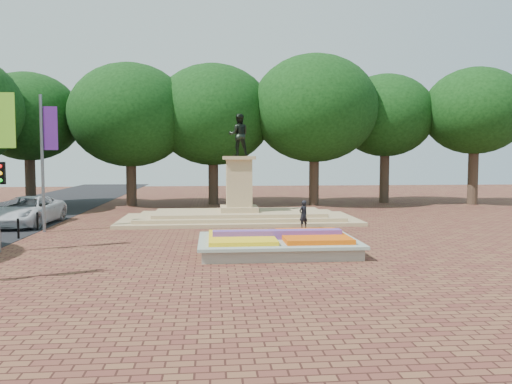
{
  "coord_description": "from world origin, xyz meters",
  "views": [
    {
      "loc": [
        -1.62,
        -21.74,
        3.84
      ],
      "look_at": [
        0.46,
        1.56,
        2.2
      ],
      "focal_mm": 35.0,
      "sensor_mm": 36.0,
      "label": 1
    }
  ],
  "objects_px": {
    "monument": "(239,206)",
    "pedestrian": "(303,215)",
    "flower_bed": "(278,243)",
    "van": "(27,211)"
  },
  "relations": [
    {
      "from": "flower_bed",
      "to": "van",
      "type": "height_order",
      "value": "van"
    },
    {
      "from": "van",
      "to": "pedestrian",
      "type": "bearing_deg",
      "value": -6.46
    },
    {
      "from": "flower_bed",
      "to": "monument",
      "type": "xyz_separation_m",
      "value": [
        -1.03,
        10.0,
        0.5
      ]
    },
    {
      "from": "monument",
      "to": "pedestrian",
      "type": "bearing_deg",
      "value": -46.94
    },
    {
      "from": "pedestrian",
      "to": "van",
      "type": "bearing_deg",
      "value": -43.32
    },
    {
      "from": "flower_bed",
      "to": "van",
      "type": "bearing_deg",
      "value": 144.67
    },
    {
      "from": "pedestrian",
      "to": "monument",
      "type": "bearing_deg",
      "value": -80.11
    },
    {
      "from": "flower_bed",
      "to": "van",
      "type": "distance_m",
      "value": 15.97
    },
    {
      "from": "monument",
      "to": "van",
      "type": "bearing_deg",
      "value": -176.35
    },
    {
      "from": "monument",
      "to": "van",
      "type": "relative_size",
      "value": 2.4
    }
  ]
}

